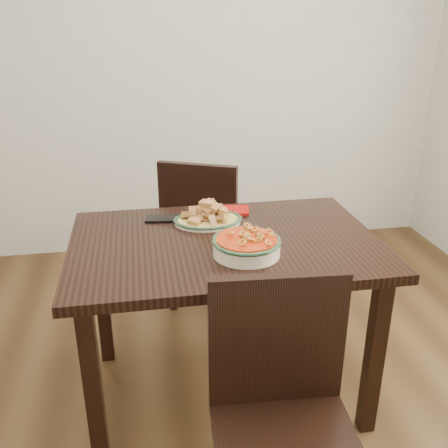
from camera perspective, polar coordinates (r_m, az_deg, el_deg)
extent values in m
plane|color=#372411|center=(2.33, 2.50, -20.01)|extent=(3.50, 3.50, 0.00)
cube|color=beige|center=(3.45, -3.64, 17.95)|extent=(3.50, 0.10, 2.60)
cube|color=black|center=(2.01, 0.10, -2.33)|extent=(1.23, 0.82, 0.04)
cube|color=black|center=(1.92, -14.71, -17.82)|extent=(0.06, 0.06, 0.71)
cube|color=black|center=(2.09, 16.79, -14.31)|extent=(0.06, 0.06, 0.71)
cube|color=black|center=(2.45, -13.74, -7.96)|extent=(0.06, 0.06, 0.71)
cube|color=black|center=(2.59, 10.52, -5.96)|extent=(0.06, 0.06, 0.71)
cube|color=black|center=(2.86, -1.78, -1.01)|extent=(0.56, 0.56, 0.04)
cube|color=black|center=(3.07, 2.22, -3.96)|extent=(0.04, 0.04, 0.41)
cube|color=black|center=(3.15, -3.82, -3.25)|extent=(0.04, 0.04, 0.41)
cube|color=black|center=(2.78, 0.67, -6.99)|extent=(0.04, 0.04, 0.41)
cube|color=black|center=(2.87, -5.97, -6.10)|extent=(0.04, 0.04, 0.41)
cube|color=black|center=(2.61, -3.02, 2.21)|extent=(0.40, 0.21, 0.44)
cube|color=black|center=(1.58, 7.24, -24.07)|extent=(0.45, 0.45, 0.04)
cube|color=black|center=(1.56, 6.09, -12.96)|extent=(0.42, 0.07, 0.44)
ellipsoid|color=white|center=(2.16, -1.85, 0.35)|extent=(0.29, 0.22, 0.02)
ellipsoid|color=gold|center=(2.16, -1.85, 0.50)|extent=(0.28, 0.21, 0.01)
torus|color=#1A3A1F|center=(2.16, -1.85, 0.55)|extent=(0.23, 0.23, 0.01)
cylinder|color=white|center=(1.87, 2.59, -2.64)|extent=(0.25, 0.25, 0.06)
torus|color=#1B3B21|center=(1.86, 2.60, -1.91)|extent=(0.26, 0.26, 0.02)
cylinder|color=#AD2707|center=(1.85, 2.61, -1.77)|extent=(0.23, 0.23, 0.01)
cube|color=black|center=(2.21, -7.03, 0.61)|extent=(0.16, 0.10, 0.01)
cube|color=#9C100B|center=(2.29, 1.16, 1.57)|extent=(0.15, 0.13, 0.01)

